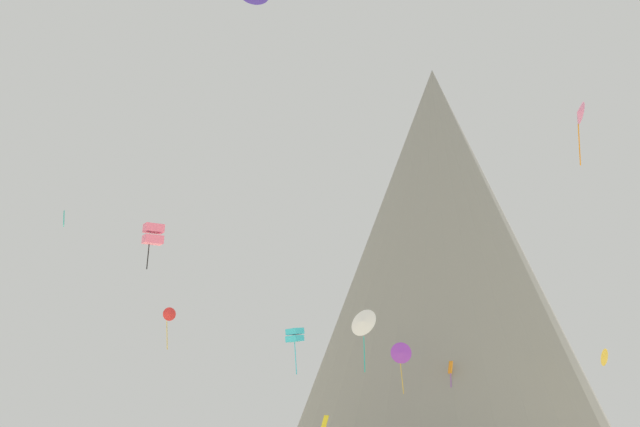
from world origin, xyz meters
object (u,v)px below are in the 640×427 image
(kite_orange_mid, at_px, (451,375))
(kite_gold_mid, at_px, (604,357))
(rock_massif, at_px, (436,283))
(kite_red_mid, at_px, (170,315))
(kite_rainbow_mid, at_px, (153,234))
(kite_teal_mid, at_px, (64,219))
(kite_cyan_mid, at_px, (295,335))
(kite_violet_mid, at_px, (401,353))
(kite_yellow_low, at_px, (325,427))
(kite_white_mid, at_px, (363,322))
(kite_pink_high, at_px, (579,113))

(kite_orange_mid, xyz_separation_m, kite_gold_mid, (16.12, -0.64, 1.58))
(rock_massif, relative_size, kite_red_mid, 13.87)
(rock_massif, bearing_deg, kite_rainbow_mid, -114.71)
(kite_red_mid, relative_size, kite_teal_mid, 3.88)
(rock_massif, height_order, kite_cyan_mid, rock_massif)
(kite_gold_mid, bearing_deg, rock_massif, -105.47)
(kite_orange_mid, height_order, kite_red_mid, kite_red_mid)
(kite_red_mid, height_order, kite_violet_mid, kite_red_mid)
(kite_gold_mid, bearing_deg, kite_teal_mid, -26.23)
(kite_yellow_low, bearing_deg, kite_red_mid, -113.32)
(kite_cyan_mid, bearing_deg, kite_violet_mid, 85.06)
(kite_gold_mid, distance_m, kite_violet_mid, 21.71)
(kite_white_mid, relative_size, kite_violet_mid, 1.02)
(kite_violet_mid, bearing_deg, kite_gold_mid, 0.29)
(kite_cyan_mid, bearing_deg, kite_red_mid, 174.84)
(kite_yellow_low, bearing_deg, rock_massif, 150.64)
(kite_orange_mid, relative_size, kite_violet_mid, 1.07)
(kite_orange_mid, distance_m, kite_teal_mid, 44.03)
(kite_pink_high, bearing_deg, kite_rainbow_mid, -96.37)
(rock_massif, distance_m, kite_violet_mid, 27.22)
(kite_pink_high, relative_size, kite_yellow_low, 1.31)
(kite_white_mid, height_order, kite_pink_high, kite_pink_high)
(rock_massif, relative_size, kite_pink_high, 12.87)
(kite_pink_high, height_order, kite_orange_mid, kite_pink_high)
(kite_yellow_low, height_order, kite_teal_mid, kite_teal_mid)
(kite_rainbow_mid, height_order, kite_teal_mid, kite_teal_mid)
(kite_white_mid, xyz_separation_m, kite_gold_mid, (24.80, 20.80, -0.29))
(kite_pink_high, xyz_separation_m, kite_red_mid, (-38.56, 31.47, -8.17))
(kite_yellow_low, xyz_separation_m, kite_violet_mid, (7.66, 4.09, 7.66))
(kite_yellow_low, distance_m, kite_rainbow_mid, 29.42)
(kite_rainbow_mid, height_order, kite_red_mid, kite_rainbow_mid)
(rock_massif, height_order, kite_pink_high, rock_massif)
(kite_yellow_low, bearing_deg, kite_cyan_mid, -20.49)
(kite_violet_mid, bearing_deg, kite_teal_mid, -149.80)
(kite_pink_high, xyz_separation_m, kite_rainbow_mid, (-31.59, 0.97, -8.12))
(kite_orange_mid, xyz_separation_m, kite_teal_mid, (-33.13, -27.27, 9.86))
(kite_yellow_low, bearing_deg, kite_teal_mid, -50.95)
(rock_massif, height_order, kite_gold_mid, rock_massif)
(kite_gold_mid, xyz_separation_m, kite_cyan_mid, (-31.23, -15.06, 0.25))
(kite_pink_high, xyz_separation_m, kite_cyan_mid, (-22.92, 17.92, -12.95))
(kite_red_mid, bearing_deg, kite_orange_mid, -30.52)
(kite_yellow_low, height_order, kite_cyan_mid, kite_cyan_mid)
(kite_white_mid, bearing_deg, kite_pink_high, -3.89)
(kite_yellow_low, relative_size, kite_rainbow_mid, 1.08)
(kite_gold_mid, xyz_separation_m, kite_violet_mid, (-21.41, -3.63, 0.17))
(kite_pink_high, bearing_deg, kite_orange_mid, -171.54)
(kite_pink_high, relative_size, kite_violet_mid, 0.95)
(kite_yellow_low, distance_m, kite_violet_mid, 11.58)
(kite_red_mid, bearing_deg, kite_rainbow_mid, -111.66)
(kite_teal_mid, bearing_deg, kite_gold_mid, 139.56)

